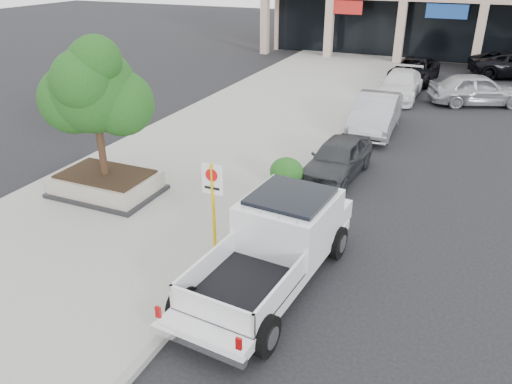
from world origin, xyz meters
The scene contains 13 objects.
ground centered at (0.00, 0.00, 0.00)m, with size 120.00×120.00×0.00m, color black.
sidewalk centered at (-5.50, 6.00, 0.07)m, with size 8.00×52.00×0.15m, color gray.
curb centered at (-1.55, 6.00, 0.07)m, with size 0.20×52.00×0.15m, color gray.
planter centered at (-6.72, 1.82, 0.48)m, with size 3.20×2.20×0.68m.
planter_tree centered at (-6.59, 1.98, 3.41)m, with size 2.90×2.55×4.00m.
no_parking_sign centered at (-2.13, 0.34, 1.63)m, with size 0.55×0.09×2.30m.
hedge centered at (-1.80, 4.64, 0.62)m, with size 1.10×0.99×0.94m, color #174A15.
pickup_truck centered at (-0.35, -0.39, 0.93)m, with size 2.20×5.94×1.87m, color white, non-canonical shape.
curb_car_a centered at (-0.59, 6.35, 0.66)m, with size 1.56×3.88×1.32m, color #2E3033.
curb_car_b centered at (-0.40, 11.73, 0.79)m, with size 1.67×4.78×1.58m, color #9B9DA3.
curb_car_c centered at (-0.33, 17.73, 0.70)m, with size 1.97×4.85×1.41m, color silver.
curb_car_d centered at (-0.19, 21.88, 0.70)m, with size 2.31×5.02×1.40m, color black.
lot_car_a centered at (3.43, 17.97, 0.80)m, with size 1.88×4.68×1.59m, color #A3A4AB.
Camera 1 is at (3.22, -9.22, 6.92)m, focal length 35.00 mm.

